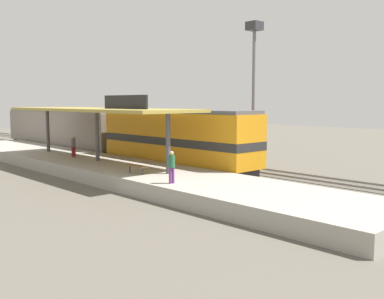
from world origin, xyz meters
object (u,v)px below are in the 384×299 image
(passenger_carriage_single, at_px, (62,130))
(person_walking, at_px, (73,145))
(platform_bench, at_px, (136,166))
(light_mast, at_px, (254,63))
(person_waiting, at_px, (172,165))
(freight_car, at_px, (130,133))
(locomotive, at_px, (176,139))

(passenger_carriage_single, height_order, person_walking, passenger_carriage_single)
(platform_bench, height_order, passenger_carriage_single, passenger_carriage_single)
(platform_bench, height_order, light_mast, light_mast)
(person_waiting, bearing_deg, person_walking, 82.94)
(platform_bench, distance_m, freight_car, 18.91)
(passenger_carriage_single, relative_size, person_waiting, 11.70)
(light_mast, bearing_deg, person_waiting, -156.27)
(locomotive, distance_m, passenger_carriage_single, 18.00)
(freight_car, distance_m, light_mast, 15.09)
(platform_bench, relative_size, person_walking, 0.99)
(locomotive, relative_size, person_waiting, 8.44)
(freight_car, xyz_separation_m, person_waiting, (-11.15, -19.58, -0.12))
(passenger_carriage_single, bearing_deg, light_mast, -67.55)
(locomotive, bearing_deg, platform_bench, -151.53)
(light_mast, distance_m, person_walking, 16.06)
(platform_bench, bearing_deg, light_mast, 9.77)
(passenger_carriage_single, height_order, freight_car, passenger_carriage_single)
(locomotive, relative_size, person_walking, 8.44)
(person_walking, bearing_deg, passenger_carriage_single, 67.06)
(passenger_carriage_single, distance_m, light_mast, 21.31)
(freight_car, bearing_deg, light_mast, -76.44)
(light_mast, bearing_deg, platform_bench, -170.23)
(light_mast, height_order, person_walking, light_mast)
(locomotive, bearing_deg, freight_car, 69.63)
(person_walking, bearing_deg, freight_car, 31.82)
(light_mast, bearing_deg, person_walking, 149.68)
(freight_car, height_order, person_walking, freight_car)
(passenger_carriage_single, bearing_deg, locomotive, -90.00)
(passenger_carriage_single, bearing_deg, person_waiting, -104.58)
(platform_bench, xyz_separation_m, person_walking, (1.14, 9.78, 0.51))
(passenger_carriage_single, xyz_separation_m, freight_car, (4.60, -5.61, -0.34))
(freight_car, bearing_deg, platform_bench, -124.12)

